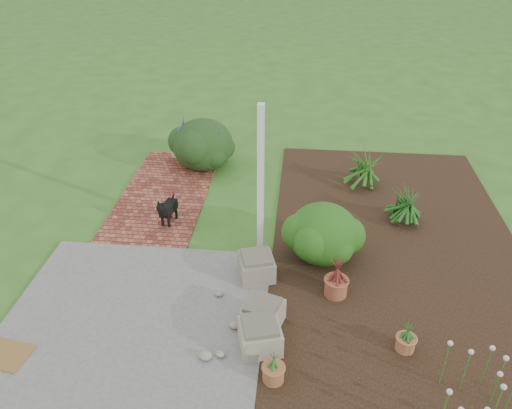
# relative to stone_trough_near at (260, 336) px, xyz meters

# --- Properties ---
(ground) EXTENTS (80.00, 80.00, 0.00)m
(ground) POSITION_rel_stone_trough_near_xyz_m (-0.48, 1.93, -0.21)
(ground) COLOR #33601E
(ground) RESTS_ON ground
(concrete_patio) EXTENTS (3.50, 3.50, 0.04)m
(concrete_patio) POSITION_rel_stone_trough_near_xyz_m (-1.73, 0.18, -0.19)
(concrete_patio) COLOR #5E5E5B
(concrete_patio) RESTS_ON ground
(brick_path) EXTENTS (1.60, 3.50, 0.04)m
(brick_path) POSITION_rel_stone_trough_near_xyz_m (-2.18, 3.68, -0.19)
(brick_path) COLOR maroon
(brick_path) RESTS_ON ground
(garden_bed) EXTENTS (4.00, 7.00, 0.03)m
(garden_bed) POSITION_rel_stone_trough_near_xyz_m (2.02, 2.43, -0.19)
(garden_bed) COLOR black
(garden_bed) RESTS_ON ground
(veranda_post) EXTENTS (0.10, 0.10, 2.50)m
(veranda_post) POSITION_rel_stone_trough_near_xyz_m (-0.18, 2.03, 1.04)
(veranda_post) COLOR white
(veranda_post) RESTS_ON ground
(stone_trough_near) EXTENTS (0.62, 0.62, 0.34)m
(stone_trough_near) POSITION_rel_stone_trough_near_xyz_m (0.00, 0.00, 0.00)
(stone_trough_near) COLOR gray
(stone_trough_near) RESTS_ON concrete_patio
(stone_trough_mid) EXTENTS (0.61, 0.61, 0.32)m
(stone_trough_mid) POSITION_rel_stone_trough_near_xyz_m (0.00, 0.38, -0.01)
(stone_trough_mid) COLOR #786E5C
(stone_trough_mid) RESTS_ON concrete_patio
(stone_trough_far) EXTENTS (0.62, 0.62, 0.33)m
(stone_trough_far) POSITION_rel_stone_trough_near_xyz_m (-0.18, 1.36, -0.00)
(stone_trough_far) COLOR gray
(stone_trough_far) RESTS_ON concrete_patio
(coir_doormat) EXTENTS (0.76, 0.56, 0.02)m
(coir_doormat) POSITION_rel_stone_trough_near_xyz_m (-3.18, -0.45, -0.16)
(coir_doormat) COLOR olive
(coir_doormat) RESTS_ON concrete_patio
(black_dog) EXTENTS (0.26, 0.59, 0.51)m
(black_dog) POSITION_rel_stone_trough_near_xyz_m (-1.84, 2.63, 0.14)
(black_dog) COLOR black
(black_dog) RESTS_ON brick_path
(cream_ceramic_urn) EXTENTS (0.37, 0.37, 0.39)m
(cream_ceramic_urn) POSITION_rel_stone_trough_near_xyz_m (-2.30, 5.29, 0.03)
(cream_ceramic_urn) COLOR #C1B09F
(cream_ceramic_urn) RESTS_ON brick_path
(evergreen_shrub) EXTENTS (1.23, 1.23, 0.94)m
(evergreen_shrub) POSITION_rel_stone_trough_near_xyz_m (0.80, 1.95, 0.29)
(evergreen_shrub) COLOR #17360C
(evergreen_shrub) RESTS_ON garden_bed
(agapanthus_clump_back) EXTENTS (1.07, 1.07, 0.81)m
(agapanthus_clump_back) POSITION_rel_stone_trough_near_xyz_m (2.22, 3.10, 0.23)
(agapanthus_clump_back) COLOR #0B3912
(agapanthus_clump_back) RESTS_ON garden_bed
(agapanthus_clump_front) EXTENTS (1.14, 1.14, 0.88)m
(agapanthus_clump_front) POSITION_rel_stone_trough_near_xyz_m (1.61, 4.38, 0.26)
(agapanthus_clump_front) COLOR #13380A
(agapanthus_clump_front) RESTS_ON garden_bed
(pink_flower_patch) EXTENTS (1.19, 1.19, 0.72)m
(pink_flower_patch) POSITION_rel_stone_trough_near_xyz_m (2.44, -0.76, 0.18)
(pink_flower_patch) COLOR #113D0F
(pink_flower_patch) RESTS_ON garden_bed
(terracotta_pot_bronze) EXTENTS (0.42, 0.42, 0.27)m
(terracotta_pot_bronze) POSITION_rel_stone_trough_near_xyz_m (0.99, 1.09, -0.04)
(terracotta_pot_bronze) COLOR #974D33
(terracotta_pot_bronze) RESTS_ON garden_bed
(terracotta_pot_small_left) EXTENTS (0.32, 0.32, 0.20)m
(terracotta_pot_small_left) POSITION_rel_stone_trough_near_xyz_m (1.82, 0.14, -0.08)
(terracotta_pot_small_left) COLOR #AA6539
(terracotta_pot_small_left) RESTS_ON garden_bed
(terracotta_pot_small_right) EXTENTS (0.30, 0.30, 0.22)m
(terracotta_pot_small_right) POSITION_rel_stone_trough_near_xyz_m (0.20, -0.49, -0.07)
(terracotta_pot_small_right) COLOR #985B33
(terracotta_pot_small_right) RESTS_ON garden_bed
(purple_flowering_bush) EXTENTS (1.66, 1.66, 1.08)m
(purple_flowering_bush) POSITION_rel_stone_trough_near_xyz_m (-1.65, 4.91, 0.33)
(purple_flowering_bush) COLOR black
(purple_flowering_bush) RESTS_ON ground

